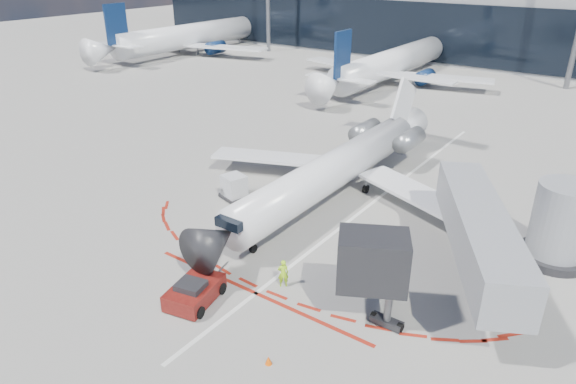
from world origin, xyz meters
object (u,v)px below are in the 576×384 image
Objects in this scene: ramp_worker at (283,273)px; pushback_tug at (195,292)px; uld_container at (234,187)px; regional_jet at (341,165)px.

pushback_tug is at bearing 9.07° from ramp_worker.
pushback_tug is 12.30m from uld_container.
ramp_worker is 0.70× the size of uld_container.
ramp_worker is (3.47, -11.93, -1.53)m from regional_jet.
ramp_worker reaches higher than pushback_tug.
pushback_tug is 2.21× the size of uld_container.
pushback_tug is 3.14× the size of ramp_worker.
uld_container reaches higher than ramp_worker.
uld_container is (-6.43, 10.48, 0.33)m from pushback_tug.
regional_jet is 12.52m from ramp_worker.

